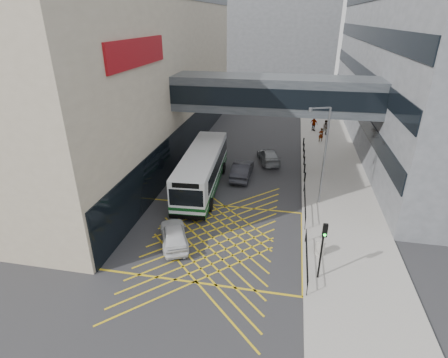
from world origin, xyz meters
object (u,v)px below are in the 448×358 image
Objects in this scene: traffic_light at (323,243)px; pedestrian_c at (314,124)px; car_white at (174,234)px; street_lamp at (323,151)px; car_dark at (242,170)px; car_silver at (269,156)px; litter_bin at (320,247)px; pedestrian_b at (326,128)px; pedestrian_a at (321,135)px; bus at (202,169)px.

traffic_light is 1.98× the size of pedestrian_c.
car_white is 0.58× the size of street_lamp.
car_silver is at bearing -115.39° from car_dark.
car_white is 9.37m from litter_bin.
pedestrian_c is (0.78, 29.18, -1.47)m from traffic_light.
car_white is 28.09m from pedestrian_b.
traffic_light is 29.23m from pedestrian_c.
pedestrian_a is at bearing -122.51° from car_dark.
traffic_light is 27.70m from pedestrian_b.
litter_bin is 22.61m from pedestrian_a.
bus is at bearing 151.04° from street_lamp.
bus is 18.07m from pedestrian_a.
traffic_light is 1.96× the size of pedestrian_b.
pedestrian_b reaches higher than litter_bin.
traffic_light is at bearing -94.73° from litter_bin.
car_silver is 10.11m from street_lamp.
street_lamp is 7.96m from litter_bin.
traffic_light is (4.17, -17.47, 1.85)m from car_silver.
pedestrian_a is at bearing 49.89° from bus.
litter_bin is at bearing 81.16° from traffic_light.
traffic_light is at bearing 68.96° from pedestrian_a.
car_dark reaches higher than car_white.
car_white reaches higher than car_silver.
car_silver is 18.06m from traffic_light.
car_silver is 0.59× the size of street_lamp.
car_silver is at bearing 35.23° from pedestrian_a.
car_white is 2.40× the size of pedestrian_c.
traffic_light reaches higher than car_silver.
car_white is (0.22, -8.57, -1.07)m from bus.
car_white is 9.54m from traffic_light.
traffic_light reaches higher than litter_bin.
pedestrian_c is (9.94, 27.30, 0.38)m from car_white.
pedestrian_c reaches higher than litter_bin.
street_lamp reaches higher than car_dark.
traffic_light is 3.74× the size of litter_bin.
street_lamp is at bearing 150.60° from car_dark.
bus is 6.46× the size of pedestrian_c.
car_white is 0.99× the size of car_silver.
traffic_light is 24.99m from pedestrian_a.
car_white is 16.37m from car_silver.
pedestrian_c reaches higher than car_silver.
pedestrian_c reaches higher than car_dark.
litter_bin is at bearing -43.58° from bus.
litter_bin is at bearing 121.87° from car_dark.
bus reaches higher than car_silver.
street_lamp reaches higher than bus.
car_white is 29.06m from pedestrian_c.
street_lamp is 4.69× the size of pedestrian_a.
car_white is 2.38× the size of pedestrian_b.
pedestrian_b is 1.01× the size of pedestrian_c.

